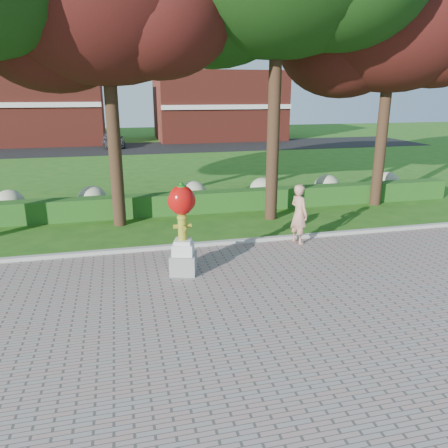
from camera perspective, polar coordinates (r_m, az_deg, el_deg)
The scene contains 12 objects.
ground at distance 10.60m, azimuth -1.97°, elevation -8.61°, with size 100.00×100.00×0.00m, color #255A16.
walkway at distance 7.30m, azimuth 4.92°, elevation -21.75°, with size 40.00×14.00×0.04m, color gray.
curb at distance 13.30m, azimuth -4.60°, elevation -2.86°, with size 40.00×0.18×0.15m, color #ADADA5.
lawn_hedge at distance 17.00m, azimuth -6.78°, elevation 2.64°, with size 24.00×0.70×0.80m, color #194D16.
hydrangea_row at distance 18.00m, azimuth -5.39°, elevation 3.98°, with size 20.10×1.10×0.99m.
street at distance 37.70m, azimuth -10.78°, elevation 9.73°, with size 50.00×8.00×0.02m, color black.
building_left at distance 44.13m, azimuth -24.98°, elevation 14.07°, with size 14.00×8.00×7.00m, color maroon.
building_right at distance 44.51m, azimuth -0.78°, elevation 15.21°, with size 12.00×8.00×6.40m, color maroon.
tree_far_right at distance 19.14m, azimuth 20.84°, elevation 23.14°, with size 7.88×6.72×10.21m.
hydrant_sculpture at distance 11.05m, azimuth -5.45°, elevation -0.32°, with size 0.80×0.80×2.39m.
woman at distance 13.57m, azimuth 9.76°, elevation 1.30°, with size 0.68×0.44×1.85m, color tan.
parked_car at distance 38.74m, azimuth -14.32°, elevation 10.73°, with size 1.61×3.99×1.36m, color #414349.
Camera 1 is at (-1.90, -9.37, 4.58)m, focal length 35.00 mm.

